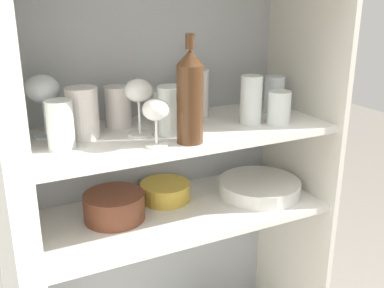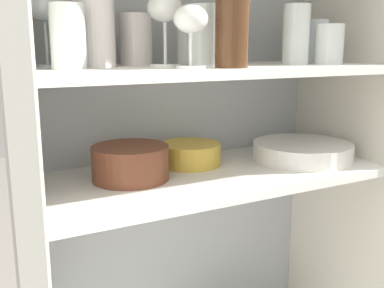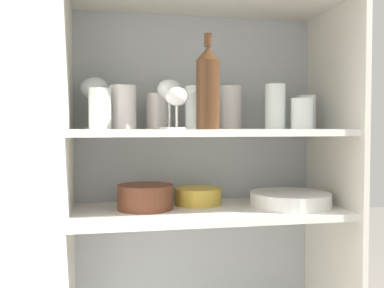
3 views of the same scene
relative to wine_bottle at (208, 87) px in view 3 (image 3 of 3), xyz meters
name	(u,v)px [view 3 (image 3 of 3)]	position (x,y,z in m)	size (l,w,h in m)	color
cupboard_back_panel	(196,221)	(0.03, 0.31, -0.44)	(0.86, 0.02, 1.42)	#B2B7BC
cupboard_side_left	(68,241)	(-0.39, 0.12, -0.44)	(0.02, 0.39, 1.42)	silver
cupboard_side_right	(332,228)	(0.45, 0.12, -0.44)	(0.02, 0.39, 1.42)	silver
shelf_board_middle	(208,212)	(0.03, 0.12, -0.37)	(0.82, 0.35, 0.02)	white
shelf_board_upper	(208,132)	(0.03, 0.12, -0.13)	(0.82, 0.35, 0.02)	white
tumbler_glass_0	(230,107)	(0.13, 0.22, -0.05)	(0.08, 0.08, 0.14)	silver
tumbler_glass_1	(200,114)	(0.02, 0.19, -0.07)	(0.08, 0.08, 0.09)	white
tumbler_glass_2	(123,107)	(-0.23, 0.15, -0.05)	(0.08, 0.08, 0.13)	silver
tumbler_glass_3	(302,114)	(0.30, 0.04, -0.07)	(0.07, 0.07, 0.09)	white
tumbler_glass_4	(199,108)	(-0.01, 0.09, -0.05)	(0.08, 0.08, 0.13)	white
tumbler_glass_5	(157,111)	(-0.12, 0.21, -0.06)	(0.07, 0.07, 0.11)	silver
tumbler_glass_6	(275,107)	(0.23, 0.08, -0.05)	(0.06, 0.06, 0.14)	white
tumbler_glass_7	(100,109)	(-0.29, 0.09, -0.06)	(0.06, 0.06, 0.12)	white
tumbler_glass_8	(306,112)	(0.37, 0.17, -0.06)	(0.06, 0.06, 0.11)	white
wine_glass_0	(177,99)	(-0.09, 0.01, -0.03)	(0.07, 0.07, 0.12)	white
wine_glass_1	(94,90)	(-0.31, 0.21, 0.00)	(0.09, 0.09, 0.16)	white
wine_glass_2	(170,92)	(-0.09, 0.11, -0.01)	(0.07, 0.07, 0.15)	white
wine_bottle	(208,87)	(0.00, 0.00, 0.00)	(0.07, 0.07, 0.27)	#4C2D19
plate_stack_white	(290,199)	(0.30, 0.11, -0.34)	(0.25, 0.25, 0.04)	white
mixing_bowl_large	(145,196)	(-0.16, 0.15, -0.32)	(0.17, 0.17, 0.08)	brown
serving_bowl_small	(198,195)	(0.01, 0.20, -0.33)	(0.15, 0.15, 0.05)	gold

